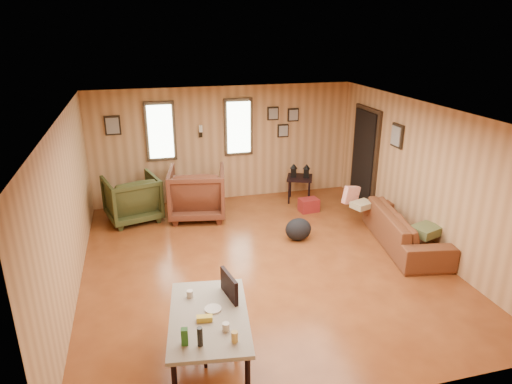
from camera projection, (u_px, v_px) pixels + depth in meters
room at (268, 184)px, 7.14m from camera, size 5.54×6.04×2.44m
sofa at (406, 223)px, 7.69m from camera, size 0.97×2.18×0.82m
recliner_brown at (197, 190)px, 8.82m from camera, size 1.21×1.16×1.09m
recliner_green at (132, 196)px, 8.69m from camera, size 1.14×1.09×0.97m
end_table at (144, 197)px, 8.80m from camera, size 0.59×0.54×0.75m
side_table at (300, 176)px, 9.61m from camera, size 0.68×0.68×0.83m
cooler at (309, 205)px, 9.20m from camera, size 0.40×0.30×0.27m
backpack at (298, 229)px, 7.96m from camera, size 0.55×0.47×0.40m
sofa_pillows at (389, 214)px, 7.80m from camera, size 1.02×1.90×0.39m
dining_table at (209, 321)px, 4.79m from camera, size 1.00×1.46×0.90m
dining_chair at (220, 310)px, 5.10m from camera, size 0.52×0.52×0.98m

